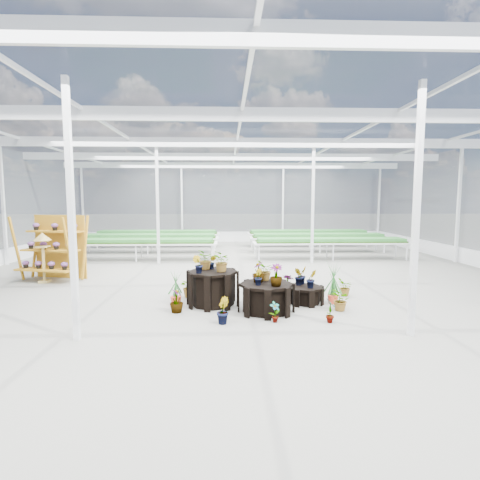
{
  "coord_description": "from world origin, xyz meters",
  "views": [
    {
      "loc": [
        -0.34,
        -10.49,
        2.45
      ],
      "look_at": [
        0.04,
        0.44,
        1.3
      ],
      "focal_mm": 28.0,
      "sensor_mm": 36.0,
      "label": 1
    }
  ],
  "objects_px": {
    "shelf_rack": "(51,248)",
    "plinth_mid": "(266,298)",
    "plinth_low": "(304,295)",
    "bird_table": "(43,258)",
    "plinth_tall": "(213,288)"
  },
  "relations": [
    {
      "from": "plinth_low",
      "to": "bird_table",
      "type": "height_order",
      "value": "bird_table"
    },
    {
      "from": "plinth_mid",
      "to": "plinth_low",
      "type": "xyz_separation_m",
      "value": [
        1.0,
        0.7,
        -0.12
      ]
    },
    {
      "from": "plinth_low",
      "to": "shelf_rack",
      "type": "xyz_separation_m",
      "value": [
        -7.25,
        2.82,
        0.8
      ]
    },
    {
      "from": "shelf_rack",
      "to": "bird_table",
      "type": "xyz_separation_m",
      "value": [
        -0.1,
        -0.32,
        -0.25
      ]
    },
    {
      "from": "plinth_tall",
      "to": "plinth_mid",
      "type": "height_order",
      "value": "plinth_tall"
    },
    {
      "from": "shelf_rack",
      "to": "plinth_low",
      "type": "bearing_deg",
      "value": -7.29
    },
    {
      "from": "shelf_rack",
      "to": "plinth_mid",
      "type": "bearing_deg",
      "value": -15.42
    },
    {
      "from": "bird_table",
      "to": "plinth_mid",
      "type": "bearing_deg",
      "value": -2.09
    },
    {
      "from": "plinth_low",
      "to": "bird_table",
      "type": "relative_size",
      "value": 0.6
    },
    {
      "from": "plinth_tall",
      "to": "plinth_low",
      "type": "xyz_separation_m",
      "value": [
        2.2,
        0.1,
        -0.2
      ]
    },
    {
      "from": "plinth_low",
      "to": "shelf_rack",
      "type": "bearing_deg",
      "value": 158.73
    },
    {
      "from": "plinth_tall",
      "to": "plinth_low",
      "type": "bearing_deg",
      "value": 2.6
    },
    {
      "from": "plinth_mid",
      "to": "bird_table",
      "type": "distance_m",
      "value": 7.12
    },
    {
      "from": "plinth_mid",
      "to": "bird_table",
      "type": "bearing_deg",
      "value": 153.23
    },
    {
      "from": "plinth_tall",
      "to": "plinth_mid",
      "type": "xyz_separation_m",
      "value": [
        1.2,
        -0.6,
        -0.09
      ]
    }
  ]
}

